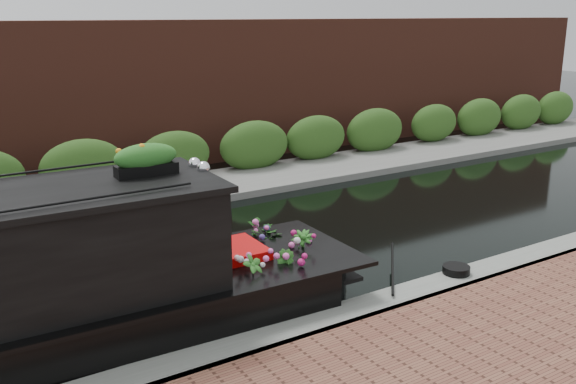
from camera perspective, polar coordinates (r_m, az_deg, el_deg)
ground at (r=11.14m, az=-9.99°, el=-6.63°), size 80.00×80.00×0.00m
near_bank_coping at (r=8.48m, az=-0.90°, el=-13.88°), size 40.00×0.60×0.50m
far_bank_path at (r=14.90m, az=-16.37°, el=-1.29°), size 40.00×2.40×0.34m
far_hedge at (r=15.74m, az=-17.33°, el=-0.48°), size 40.00×1.10×2.80m
far_brick_wall at (r=17.71m, az=-19.21°, el=1.11°), size 40.00×1.00×8.00m
rope_fender at (r=10.45m, az=3.92°, el=-7.04°), size 0.31×0.39×0.31m
coiled_mooring_rope at (r=10.41m, az=14.73°, el=-6.70°), size 0.42×0.42×0.12m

